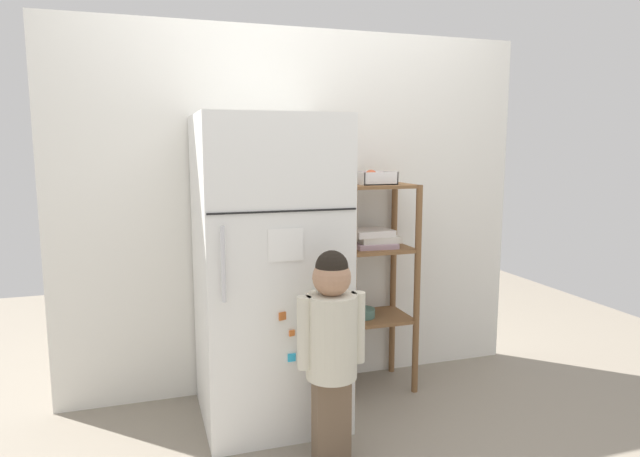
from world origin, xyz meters
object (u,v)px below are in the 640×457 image
child_standing (331,336)px  pantry_shelf_unit (374,264)px  fruit_bin (374,178)px  refrigerator (268,270)px

child_standing → pantry_shelf_unit: bearing=53.9°
pantry_shelf_unit → fruit_bin: fruit_bin is taller
refrigerator → pantry_shelf_unit: bearing=14.1°
pantry_shelf_unit → child_standing: bearing=-126.1°
fruit_bin → child_standing: bearing=-126.0°
child_standing → fruit_bin: 1.04m
child_standing → pantry_shelf_unit: 0.84m
refrigerator → child_standing: size_ratio=1.62×
fruit_bin → refrigerator: bearing=-166.6°
child_standing → fruit_bin: size_ratio=4.77×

